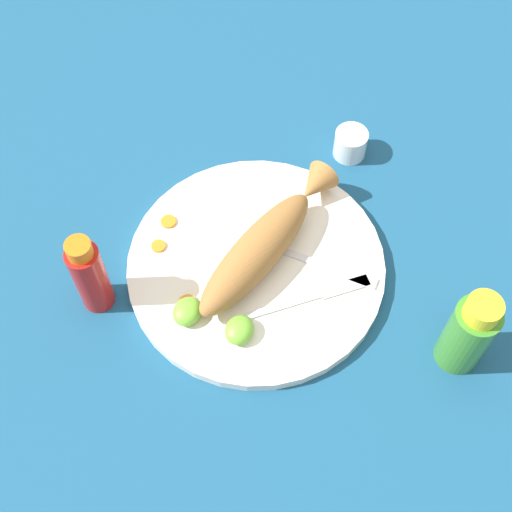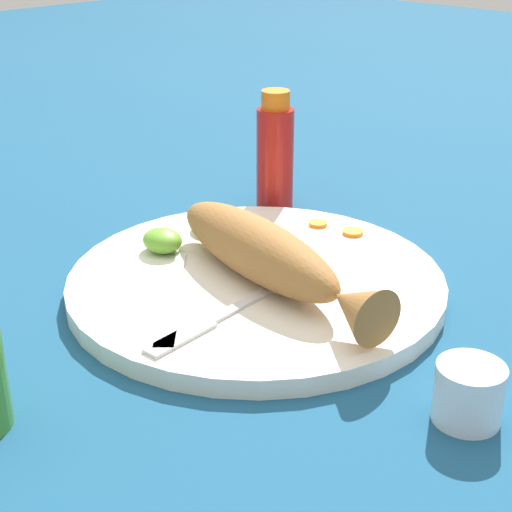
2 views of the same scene
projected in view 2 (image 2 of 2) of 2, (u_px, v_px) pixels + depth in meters
ground_plane at (256, 291)px, 0.77m from camera, size 4.00×4.00×0.00m
main_plate at (256, 283)px, 0.77m from camera, size 0.37×0.37×0.02m
fried_fish at (268, 255)px, 0.73m from camera, size 0.29×0.11×0.06m
fork_near at (217, 318)px, 0.68m from camera, size 0.02×0.19×0.00m
fork_far at (172, 303)px, 0.71m from camera, size 0.14×0.14×0.00m
carrot_slice_near at (353, 232)px, 0.85m from camera, size 0.02×0.02×0.00m
carrot_slice_mid at (318, 224)px, 0.87m from camera, size 0.02×0.02×0.00m
carrot_slice_far at (226, 229)px, 0.86m from camera, size 0.03×0.03×0.00m
lime_wedge_main at (212, 219)px, 0.86m from camera, size 0.04×0.04×0.02m
lime_wedge_side at (162, 241)px, 0.81m from camera, size 0.04×0.04×0.02m
hot_sauce_bottle_red at (275, 155)px, 0.94m from camera, size 0.04×0.04×0.15m
salt_cup at (468, 396)px, 0.57m from camera, size 0.05×0.05×0.05m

